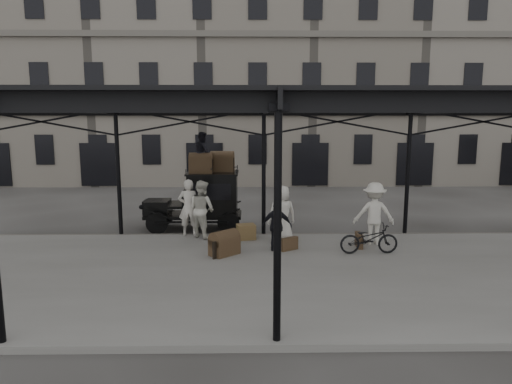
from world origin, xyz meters
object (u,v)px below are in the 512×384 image
porter_left (189,208)px  porter_official (277,226)px  bicycle (369,239)px  taxi (205,198)px  steamer_trunk_roof_near (201,165)px  steamer_trunk_platform (224,245)px

porter_left → porter_official: porter_left is taller
bicycle → porter_official: bearing=80.6°
taxi → steamer_trunk_roof_near: steamer_trunk_roof_near is taller
bicycle → steamer_trunk_platform: bicycle is taller
bicycle → steamer_trunk_roof_near: steamer_trunk_roof_near is taller
taxi → steamer_trunk_roof_near: size_ratio=4.29×
bicycle → steamer_trunk_platform: 4.33m
taxi → steamer_trunk_platform: taxi is taller
porter_left → bicycle: size_ratio=1.13×
porter_left → porter_official: (2.93, -1.89, -0.20)m
bicycle → steamer_trunk_roof_near: bearing=54.6°
bicycle → taxi: bearing=52.3°
porter_left → bicycle: bearing=158.3°
porter_official → steamer_trunk_roof_near: steamer_trunk_roof_near is taller
porter_left → taxi: bearing=-105.3°
taxi → porter_left: (-0.40, -1.49, -0.07)m
bicycle → porter_left: bearing=66.1°
taxi → porter_left: bearing=-105.2°
taxi → steamer_trunk_platform: bearing=-76.1°
porter_official → bicycle: bearing=-179.3°
taxi → porter_left: taxi is taller
taxi → porter_official: (2.52, -3.38, -0.28)m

